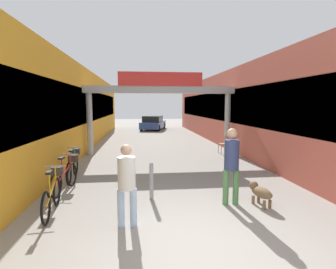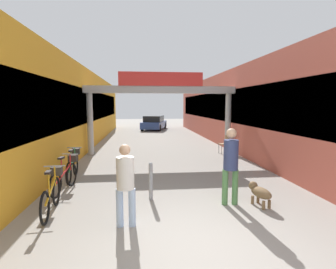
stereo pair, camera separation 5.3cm
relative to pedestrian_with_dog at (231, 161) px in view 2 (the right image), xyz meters
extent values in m
plane|color=gray|center=(-1.12, -1.81, -1.05)|extent=(80.00, 80.00, 0.00)
cube|color=gold|center=(-6.22, 9.19, 1.03)|extent=(3.00, 26.00, 4.17)
cube|color=black|center=(-4.74, 9.19, 1.24)|extent=(0.04, 23.40, 1.67)
cube|color=#B25142|center=(3.98, 9.19, 1.03)|extent=(3.00, 26.00, 4.17)
cube|color=black|center=(2.50, 9.19, 1.24)|extent=(0.04, 23.40, 1.67)
cylinder|color=#B2B2B2|center=(-4.47, 6.80, 0.40)|extent=(0.28, 0.28, 2.91)
cylinder|color=#B2B2B2|center=(2.23, 6.80, 0.40)|extent=(0.28, 0.28, 2.91)
cube|color=#B2B2B2|center=(-1.12, 6.80, 2.02)|extent=(7.40, 0.44, 0.33)
cube|color=red|center=(-1.12, 6.60, 2.51)|extent=(3.96, 0.10, 0.64)
cylinder|color=#4C7F47|center=(-0.12, 0.01, -0.63)|extent=(0.15, 0.15, 0.85)
cylinder|color=#4C7F47|center=(0.12, -0.01, -0.63)|extent=(0.15, 0.15, 0.85)
cylinder|color=navy|center=(0.00, 0.00, 0.15)|extent=(0.36, 0.36, 0.70)
sphere|color=tan|center=(0.00, 0.00, 0.65)|extent=(0.25, 0.25, 0.24)
cylinder|color=#A5BFE0|center=(-2.51, -0.87, -0.68)|extent=(0.15, 0.15, 0.75)
cylinder|color=#A5BFE0|center=(-2.27, -0.89, -0.68)|extent=(0.15, 0.15, 0.75)
cylinder|color=silver|center=(-2.39, -0.88, 0.01)|extent=(0.36, 0.36, 0.62)
sphere|color=tan|center=(-2.39, -0.88, 0.46)|extent=(0.22, 0.22, 0.21)
ellipsoid|color=brown|center=(0.68, -0.18, -0.73)|extent=(0.43, 0.67, 0.25)
sphere|color=brown|center=(0.61, 0.09, -0.64)|extent=(0.26, 0.26, 0.21)
sphere|color=white|center=(0.63, 0.00, -0.74)|extent=(0.19, 0.19, 0.15)
cylinder|color=brown|center=(0.55, -0.03, -0.95)|extent=(0.09, 0.09, 0.20)
cylinder|color=brown|center=(0.71, 0.02, -0.95)|extent=(0.09, 0.09, 0.20)
cylinder|color=brown|center=(0.66, -0.38, -0.95)|extent=(0.09, 0.09, 0.20)
cylinder|color=brown|center=(0.81, -0.34, -0.95)|extent=(0.09, 0.09, 0.20)
torus|color=black|center=(-4.08, 0.38, -0.72)|extent=(0.11, 0.67, 0.67)
torus|color=black|center=(-3.99, -0.64, -0.72)|extent=(0.11, 0.67, 0.67)
cube|color=gold|center=(-4.03, -0.13, -0.54)|extent=(0.12, 0.94, 0.34)
cylinder|color=gold|center=(-4.02, -0.25, -0.32)|extent=(0.03, 0.03, 0.42)
cube|color=black|center=(-4.02, -0.25, -0.10)|extent=(0.12, 0.23, 0.05)
cylinder|color=gold|center=(-4.08, 0.32, -0.34)|extent=(0.03, 0.03, 0.46)
cylinder|color=gray|center=(-4.08, 0.32, -0.10)|extent=(0.46, 0.07, 0.03)
cube|color=#332D28|center=(-4.09, 0.52, -0.26)|extent=(0.26, 0.22, 0.20)
torus|color=black|center=(-4.11, 1.88, -0.72)|extent=(0.15, 0.67, 0.67)
torus|color=black|center=(-4.25, 0.87, -0.72)|extent=(0.15, 0.67, 0.67)
cube|color=red|center=(-4.18, 1.37, -0.54)|extent=(0.17, 0.94, 0.34)
cylinder|color=red|center=(-4.20, 1.25, -0.32)|extent=(0.04, 0.04, 0.42)
cube|color=black|center=(-4.20, 1.25, -0.10)|extent=(0.13, 0.23, 0.05)
cylinder|color=red|center=(-4.12, 1.82, -0.34)|extent=(0.04, 0.04, 0.46)
cylinder|color=gray|center=(-4.12, 1.82, -0.10)|extent=(0.46, 0.09, 0.03)
cube|color=#332D28|center=(-4.09, 2.01, -0.26)|extent=(0.27, 0.23, 0.20)
torus|color=black|center=(-4.27, 3.02, -0.72)|extent=(0.08, 0.67, 0.67)
torus|color=black|center=(-4.23, 2.01, -0.72)|extent=(0.08, 0.67, 0.67)
cube|color=#338C4C|center=(-4.25, 2.52, -0.54)|extent=(0.08, 0.94, 0.34)
cylinder|color=#338C4C|center=(-4.25, 2.40, -0.32)|extent=(0.03, 0.03, 0.42)
cube|color=black|center=(-4.25, 2.40, -0.10)|extent=(0.11, 0.22, 0.05)
cylinder|color=#338C4C|center=(-4.27, 2.96, -0.34)|extent=(0.03, 0.03, 0.46)
cylinder|color=gray|center=(-4.27, 2.96, -0.10)|extent=(0.46, 0.05, 0.03)
cube|color=#332D28|center=(-4.28, 3.16, -0.26)|extent=(0.25, 0.21, 0.20)
cylinder|color=gray|center=(-1.85, 0.54, -0.62)|extent=(0.10, 0.10, 0.86)
sphere|color=gray|center=(-1.85, 0.54, -0.16)|extent=(0.10, 0.10, 0.10)
cylinder|color=gray|center=(1.74, 6.18, -0.83)|extent=(0.03, 0.03, 0.45)
cylinder|color=gray|center=(1.70, 6.52, -0.83)|extent=(0.03, 0.03, 0.45)
cylinder|color=gray|center=(2.08, 6.23, -0.83)|extent=(0.03, 0.03, 0.45)
cylinder|color=gray|center=(2.04, 6.56, -0.83)|extent=(0.03, 0.03, 0.45)
cube|color=olive|center=(1.89, 6.37, -0.58)|extent=(0.45, 0.45, 0.04)
cube|color=olive|center=(2.07, 6.40, -0.36)|extent=(0.09, 0.40, 0.40)
cube|color=#2D478C|center=(-0.84, 19.10, -0.57)|extent=(2.72, 4.32, 0.60)
cube|color=#1E2328|center=(-0.87, 18.95, 0.00)|extent=(2.09, 2.53, 0.55)
cylinder|color=black|center=(-1.23, 20.70, -0.75)|extent=(0.35, 0.63, 0.60)
cylinder|color=black|center=(0.31, 20.30, -0.75)|extent=(0.35, 0.63, 0.60)
cylinder|color=black|center=(-1.98, 17.90, -0.75)|extent=(0.35, 0.63, 0.60)
cylinder|color=black|center=(-0.44, 17.49, -0.75)|extent=(0.35, 0.63, 0.60)
camera|label=1|loc=(-2.13, -5.82, 1.31)|focal=28.00mm
camera|label=2|loc=(-2.08, -5.82, 1.31)|focal=28.00mm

